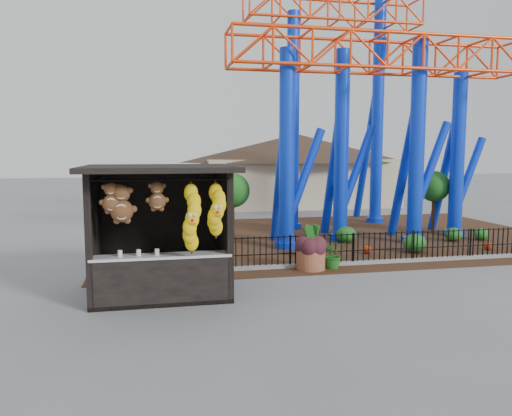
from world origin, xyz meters
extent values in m
plane|color=slate|center=(0.00, 0.00, 0.00)|extent=(120.00, 120.00, 0.00)
cube|color=#331E11|center=(4.00, 8.00, 0.01)|extent=(18.00, 12.00, 0.02)
cube|color=gray|center=(4.00, 3.00, 0.06)|extent=(18.00, 0.18, 0.12)
cube|color=black|center=(-3.00, 1.20, 0.05)|extent=(3.20, 2.60, 0.10)
cube|color=black|center=(-3.00, 2.44, 1.50)|extent=(3.20, 0.12, 3.00)
cube|color=black|center=(-4.54, 1.20, 1.50)|extent=(0.12, 2.60, 3.00)
cube|color=black|center=(-1.46, 1.20, 1.50)|extent=(0.12, 2.60, 3.00)
cube|color=black|center=(-3.00, 0.95, 3.06)|extent=(3.50, 3.40, 0.12)
cube|color=black|center=(-4.53, -0.03, 1.50)|extent=(0.14, 0.14, 3.00)
cube|color=black|center=(-1.47, -0.03, 1.50)|extent=(0.14, 0.14, 3.00)
cube|color=black|center=(-3.00, 0.15, 0.55)|extent=(3.00, 0.50, 1.10)
cube|color=silver|center=(-3.00, 0.15, 1.12)|extent=(3.10, 0.55, 0.06)
cylinder|color=black|center=(-3.00, -0.25, 2.85)|extent=(2.90, 0.04, 0.04)
cylinder|color=#0D34DF|center=(1.50, 6.00, 3.50)|extent=(0.56, 0.56, 7.00)
cylinder|color=#0D34DF|center=(1.50, 6.00, 0.12)|extent=(0.84, 0.84, 0.24)
cylinder|color=#0D34DF|center=(4.00, 7.20, 3.65)|extent=(0.56, 0.56, 7.30)
cylinder|color=#0D34DF|center=(4.00, 7.20, 0.12)|extent=(0.84, 0.84, 0.24)
cylinder|color=#0D34DF|center=(6.50, 6.00, 3.75)|extent=(0.56, 0.56, 7.50)
cylinder|color=#0D34DF|center=(6.50, 6.00, 0.12)|extent=(0.84, 0.84, 0.24)
cylinder|color=#0D34DF|center=(9.00, 7.20, 3.30)|extent=(0.56, 0.56, 6.60)
cylinder|color=#0D34DF|center=(9.00, 7.20, 0.12)|extent=(0.84, 0.84, 0.24)
cylinder|color=#0D34DF|center=(3.00, 10.50, 4.75)|extent=(0.56, 0.56, 9.50)
cylinder|color=#0D34DF|center=(3.00, 10.50, 0.12)|extent=(0.84, 0.84, 0.24)
cylinder|color=#0D34DF|center=(7.50, 11.50, 5.25)|extent=(0.56, 0.56, 10.50)
cylinder|color=#0D34DF|center=(7.50, 11.50, 0.12)|extent=(0.84, 0.84, 0.24)
cylinder|color=#0D34DF|center=(1.50, 6.90, 2.62)|extent=(0.36, 2.21, 5.85)
cylinder|color=#0D34DF|center=(2.20, 6.30, 2.45)|extent=(1.62, 0.32, 3.73)
cylinder|color=#0D34DF|center=(4.00, 8.10, 2.74)|extent=(0.36, 2.29, 6.10)
cylinder|color=#0D34DF|center=(4.70, 7.50, 2.55)|extent=(1.67, 0.32, 3.88)
cylinder|color=#0D34DF|center=(6.50, 6.90, 2.81)|extent=(0.36, 2.34, 6.26)
cylinder|color=#0D34DF|center=(7.20, 6.30, 2.62)|extent=(1.71, 0.32, 3.99)
cylinder|color=#0D34DF|center=(9.00, 8.10, 2.47)|extent=(0.36, 2.10, 5.53)
cylinder|color=#0D34DF|center=(9.70, 7.50, 2.31)|extent=(1.54, 0.32, 3.52)
cylinder|color=#9B5638|center=(1.34, 2.70, 0.30)|extent=(1.01, 1.01, 0.60)
ellipsoid|color=#38161D|center=(1.34, 2.70, 0.92)|extent=(0.70, 0.70, 0.64)
imported|color=#205719|center=(2.04, 2.70, 0.43)|extent=(0.80, 0.70, 0.85)
ellipsoid|color=#1D5A1A|center=(1.79, 4.48, 0.29)|extent=(0.67, 0.67, 0.54)
ellipsoid|color=#1D5A1A|center=(5.58, 4.32, 0.33)|extent=(0.79, 0.79, 0.63)
ellipsoid|color=#1D5A1A|center=(8.19, 6.01, 0.28)|extent=(0.66, 0.66, 0.53)
ellipsoid|color=#1D5A1A|center=(4.01, 6.58, 0.32)|extent=(0.76, 0.76, 0.61)
ellipsoid|color=#1D5A1A|center=(9.37, 5.98, 0.25)|extent=(0.58, 0.58, 0.46)
sphere|color=#B2270B|center=(1.96, 4.27, 0.16)|extent=(0.28, 0.28, 0.28)
sphere|color=#B2270B|center=(3.90, 4.45, 0.16)|extent=(0.28, 0.28, 0.28)
sphere|color=#B2270B|center=(5.95, 4.62, 0.16)|extent=(0.28, 0.28, 0.28)
sphere|color=#B2270B|center=(8.34, 4.19, 0.16)|extent=(0.28, 0.28, 0.28)
cube|color=#BFAD8C|center=(6.00, 20.00, 1.50)|extent=(12.00, 6.00, 3.00)
cone|color=#332319|center=(6.00, 20.00, 3.90)|extent=(15.00, 15.00, 1.80)
camera|label=1|loc=(-3.18, -11.02, 3.43)|focal=35.00mm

